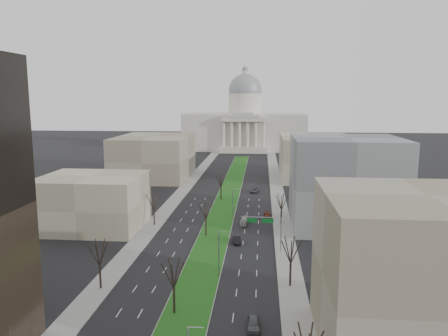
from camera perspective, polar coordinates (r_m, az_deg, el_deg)
The scene contains 25 objects.
ground at distance 149.08m, azimuth 0.37°, elevation -4.15°, with size 600.00×600.00×0.00m, color black.
median at distance 148.07m, azimuth 0.34°, elevation -4.20°, with size 8.00×222.03×0.20m.
sidewalk_left at distance 127.79m, azimuth -8.44°, elevation -6.48°, with size 5.00×330.00×0.15m, color gray.
sidewalk_right at distance 124.55m, azimuth 7.54°, elevation -6.88°, with size 5.00×330.00×0.15m, color gray.
capitol at distance 294.97m, azimuth 2.74°, elevation 5.66°, with size 80.00×46.00×55.00m.
building_beige_left at distance 121.48m, azimuth -16.77°, elevation -4.23°, with size 26.00×22.00×14.00m, color #9C9479.
building_tan_right at distance 64.83m, azimuth 24.45°, elevation -12.80°, with size 26.00×24.00×22.00m, color gray.
building_grey_right at distance 120.80m, azimuth 15.57°, elevation -1.83°, with size 28.00×26.00×24.00m, color slate.
building_far_left at distance 192.09m, azimuth -9.11°, elevation 1.48°, with size 30.00×40.00×18.00m, color gray.
building_far_right at distance 192.70m, azimuth 11.91°, elevation 1.42°, with size 30.00×40.00×18.00m, color #9C9479.
tree_left_mid at distance 82.78m, azimuth -16.01°, elevation -10.49°, with size 5.40×5.40×9.72m.
tree_left_far at distance 119.45m, azimuth -9.16°, elevation -4.26°, with size 5.28×5.28×9.50m.
tree_right_mid at distance 81.47m, azimuth 8.74°, elevation -10.44°, with size 5.52×5.52×9.94m.
tree_right_far at distance 120.00m, azimuth 7.52°, elevation -4.31°, with size 5.04×5.04×9.07m.
tree_median_a at distance 71.47m, azimuth -6.61°, elevation -13.39°, with size 5.40×5.40×9.72m.
tree_median_b at distance 108.98m, azimuth -2.38°, elevation -5.37°, with size 5.40×5.40×9.72m.
tree_median_c at distance 147.80m, azimuth -0.40°, elevation -1.49°, with size 5.40×5.40×9.72m.
streetlamp_median_b at distance 85.27m, azimuth -0.65°, elevation -11.10°, with size 1.90×0.20×9.16m.
streetlamp_median_c at distance 123.45m, azimuth 1.18°, elevation -4.67°, with size 1.90×0.20×9.16m.
mast_arm_signs at distance 98.77m, azimuth 5.89°, elevation -7.49°, with size 9.12×0.24×8.09m.
car_grey_near at distance 69.69m, azimuth 3.86°, elevation -19.59°, with size 1.98×4.93×1.68m, color #484C4F.
car_black at distance 105.70m, azimuth 1.64°, elevation -9.32°, with size 1.76×5.04×1.66m, color black.
car_red at distance 128.19m, azimuth 5.67°, elevation -6.11°, with size 1.82×4.48×1.30m, color #611F0D.
car_grey_far at distance 160.52m, azimuth 4.02°, elevation -2.93°, with size 2.52×5.46×1.52m, color #46484D.
box_van at distance 120.71m, azimuth 2.68°, elevation -6.91°, with size 1.55×6.63×1.85m, color silver.
Camera 1 is at (11.69, -24.60, 34.35)m, focal length 35.00 mm.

